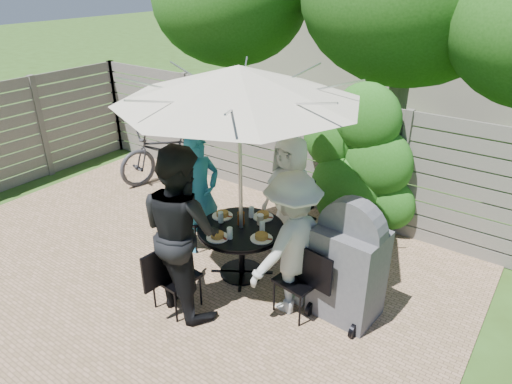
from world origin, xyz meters
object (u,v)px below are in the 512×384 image
Objects in this scene: umbrella at (239,84)px; chair_left at (196,227)px; plate_right at (261,237)px; coffee_cup at (260,220)px; bicycle at (170,150)px; person_back at (289,196)px; person_front at (182,230)px; chair_back at (295,230)px; glass_right at (262,227)px; glass_left at (221,217)px; chair_right at (299,293)px; patio_table at (241,242)px; plate_left at (222,215)px; plate_front at (217,236)px; bbq_grill at (348,265)px; chair_front at (176,289)px; person_right at (291,244)px; syrup_jug at (241,218)px; glass_front at (230,233)px; person_left at (200,195)px; glass_back at (251,212)px; plate_back at (263,216)px.

chair_left is (-0.94, 0.20, -2.14)m from umbrella.
plate_right is at bearing -12.29° from umbrella.
bicycle is (-3.04, 1.48, -0.22)m from coffee_cup.
person_front is at bearing -90.00° from person_back.
glass_right is (0.07, -0.90, 0.49)m from chair_back.
plate_right is 1.86× the size of glass_left.
bicycle reaches higher than chair_right.
patio_table is at bearing -126.73° from coffee_cup.
plate_left is 0.51m from coffee_cup.
plate_front is 0.18× the size of bbq_grill.
chair_front is 1.39m from person_right.
person_right reaches higher than plate_left.
person_right is at bearing -15.50° from syrup_jug.
chair_right is at bearing -7.35° from glass_left.
bicycle is (-2.89, 1.67, 0.05)m from patio_table.
plate_right is 0.37m from glass_front.
syrup_jug is at bearing -86.28° from person_left.
person_back is at bearing -4.17° from chair_back.
syrup_jug is (0.13, 0.87, -0.21)m from person_front.
person_right is 6.40× the size of plate_front.
bicycle reaches higher than glass_right.
umbrella reaches higher than chair_right.
glass_front is at bearing -80.29° from umbrella.
plate_front is 0.59m from coffee_cup.
glass_front reaches higher than patio_table.
person_right is at bearing -48.41° from chair_front.
plate_right is at bearing -15.88° from bicycle.
syrup_jug is at bearing -90.20° from glass_back.
chair_right is 6.29× the size of glass_left.
plate_front is at bearing -56.79° from glass_left.
glass_front is at bearing -105.52° from person_left.
coffee_cup is 3.39m from bicycle.
glass_front is at bearing -84.50° from person_back.
chair_left is 6.39× the size of glass_right.
plate_right is at bearing 32.71° from plate_front.
chair_left is 1.88m from person_right.
plate_front is 1.86× the size of glass_back.
person_right is 11.89× the size of glass_back.
chair_left is 1.19m from coffee_cup.
person_right is 6.40× the size of plate_left.
glass_back is at bearing -105.52° from person_right.
person_left is 0.58m from glass_left.
glass_right reaches higher than coffee_cup.
chair_front reaches higher than glass_right.
patio_table is 0.99m from chair_left.
plate_back is (-0.13, -0.59, 0.45)m from chair_back.
glass_front reaches higher than plate_left.
glass_right reaches higher than plate_right.
coffee_cup is (0.35, 1.14, 0.48)m from chair_front.
syrup_jug is (-0.25, -0.88, 0.50)m from chair_back.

